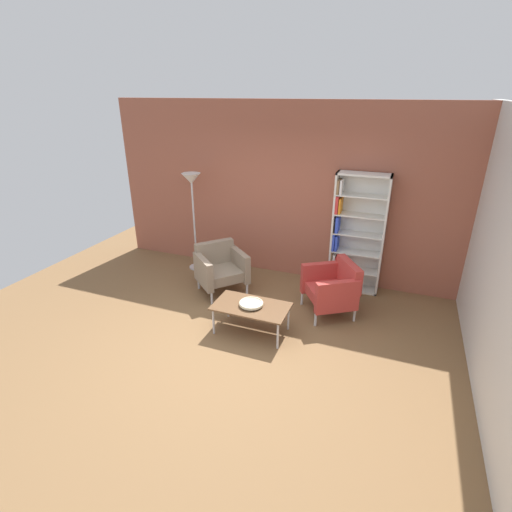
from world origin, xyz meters
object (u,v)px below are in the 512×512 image
decorative_bowl (251,303)px  armchair_by_bookshelf (333,287)px  bookshelf_tall (354,234)px  floor_lamp_torchiere (192,190)px  coffee_table_low (251,308)px  armchair_corner_red (220,267)px

decorative_bowl → armchair_by_bookshelf: armchair_by_bookshelf is taller
bookshelf_tall → floor_lamp_torchiere: (-2.73, -0.24, 0.52)m
coffee_table_low → floor_lamp_torchiere: floor_lamp_torchiere is taller
bookshelf_tall → decorative_bowl: 2.12m
coffee_table_low → armchair_corner_red: bearing=134.8°
armchair_by_bookshelf → floor_lamp_torchiere: bearing=-137.2°
coffee_table_low → armchair_corner_red: armchair_corner_red is taller
floor_lamp_torchiere → coffee_table_low: bearing=-42.2°
armchair_by_bookshelf → decorative_bowl: bearing=-78.7°
coffee_table_low → floor_lamp_torchiere: (-1.71, 1.55, 1.08)m
armchair_corner_red → armchair_by_bookshelf: size_ratio=1.01×
armchair_corner_red → coffee_table_low: bearing=-94.1°
coffee_table_low → floor_lamp_torchiere: size_ratio=0.57×
armchair_corner_red → armchair_by_bookshelf: same height
decorative_bowl → armchair_by_bookshelf: (0.91, 0.89, -0.02)m
bookshelf_tall → floor_lamp_torchiere: size_ratio=1.09×
decorative_bowl → armchair_corner_red: armchair_corner_red is taller
floor_lamp_torchiere → bookshelf_tall: bearing=5.1°
armchair_by_bookshelf → floor_lamp_torchiere: (-2.62, 0.65, 1.03)m
coffee_table_low → bookshelf_tall: bearing=60.3°
bookshelf_tall → coffee_table_low: bearing=-119.7°
bookshelf_tall → decorative_bowl: (-1.02, -1.79, -0.50)m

